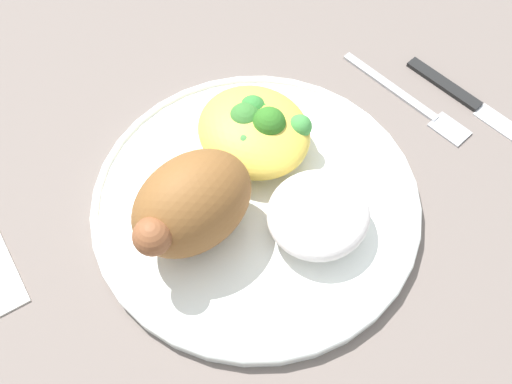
{
  "coord_description": "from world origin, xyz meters",
  "views": [
    {
      "loc": [
        0.17,
        0.2,
        0.45
      ],
      "look_at": [
        0.0,
        0.0,
        0.02
      ],
      "focal_mm": 43.62,
      "sensor_mm": 36.0,
      "label": 1
    }
  ],
  "objects_px": {
    "rice_pile": "(318,214)",
    "knife": "(478,106)",
    "fork": "(411,100)",
    "plate": "(256,203)",
    "mac_cheese_with_broccoli": "(255,129)",
    "roasted_chicken": "(191,205)"
  },
  "relations": [
    {
      "from": "mac_cheese_with_broccoli",
      "to": "roasted_chicken",
      "type": "bearing_deg",
      "value": 19.16
    },
    {
      "from": "plate",
      "to": "mac_cheese_with_broccoli",
      "type": "height_order",
      "value": "mac_cheese_with_broccoli"
    },
    {
      "from": "roasted_chicken",
      "to": "knife",
      "type": "distance_m",
      "value": 0.29
    },
    {
      "from": "fork",
      "to": "knife",
      "type": "distance_m",
      "value": 0.06
    },
    {
      "from": "mac_cheese_with_broccoli",
      "to": "fork",
      "type": "relative_size",
      "value": 0.7
    },
    {
      "from": "knife",
      "to": "fork",
      "type": "bearing_deg",
      "value": -48.09
    },
    {
      "from": "rice_pile",
      "to": "knife",
      "type": "bearing_deg",
      "value": 178.77
    },
    {
      "from": "rice_pile",
      "to": "mac_cheese_with_broccoli",
      "type": "distance_m",
      "value": 0.09
    },
    {
      "from": "mac_cheese_with_broccoli",
      "to": "fork",
      "type": "distance_m",
      "value": 0.16
    },
    {
      "from": "roasted_chicken",
      "to": "rice_pile",
      "type": "distance_m",
      "value": 0.1
    },
    {
      "from": "roasted_chicken",
      "to": "mac_cheese_with_broccoli",
      "type": "bearing_deg",
      "value": -160.84
    },
    {
      "from": "plate",
      "to": "mac_cheese_with_broccoli",
      "type": "distance_m",
      "value": 0.06
    },
    {
      "from": "roasted_chicken",
      "to": "mac_cheese_with_broccoli",
      "type": "xyz_separation_m",
      "value": [
        -0.09,
        -0.03,
        -0.02
      ]
    },
    {
      "from": "knife",
      "to": "roasted_chicken",
      "type": "bearing_deg",
      "value": -13.19
    },
    {
      "from": "plate",
      "to": "fork",
      "type": "distance_m",
      "value": 0.18
    },
    {
      "from": "plate",
      "to": "rice_pile",
      "type": "bearing_deg",
      "value": 111.25
    },
    {
      "from": "roasted_chicken",
      "to": "fork",
      "type": "relative_size",
      "value": 0.74
    },
    {
      "from": "mac_cheese_with_broccoli",
      "to": "knife",
      "type": "height_order",
      "value": "mac_cheese_with_broccoli"
    },
    {
      "from": "fork",
      "to": "knife",
      "type": "relative_size",
      "value": 0.75
    },
    {
      "from": "rice_pile",
      "to": "knife",
      "type": "relative_size",
      "value": 0.43
    },
    {
      "from": "roasted_chicken",
      "to": "fork",
      "type": "height_order",
      "value": "roasted_chicken"
    },
    {
      "from": "fork",
      "to": "knife",
      "type": "xyz_separation_m",
      "value": [
        -0.04,
        0.05,
        0.0
      ]
    }
  ]
}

